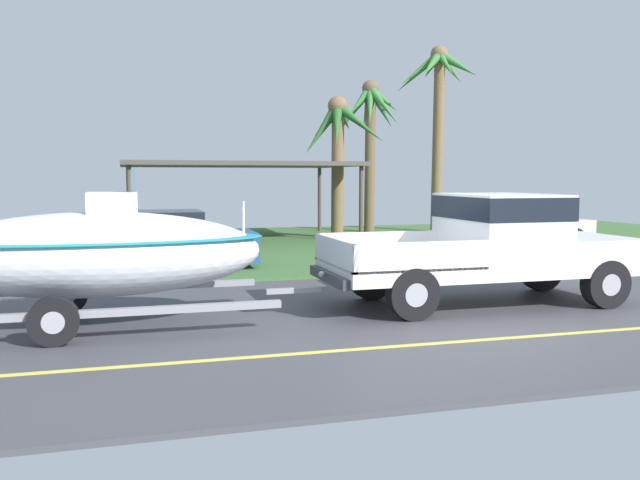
{
  "coord_description": "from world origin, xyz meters",
  "views": [
    {
      "loc": [
        -4.14,
        -9.66,
        2.15
      ],
      "look_at": [
        -0.76,
        2.03,
        1.02
      ],
      "focal_mm": 37.91,
      "sensor_mm": 36.0,
      "label": 1
    }
  ],
  "objects_px": {
    "parked_sedan_far": "(512,226)",
    "palm_tree_near_right": "(438,95)",
    "palm_tree_mid": "(370,120)",
    "pickup_truck_towing": "(498,243)",
    "carport_awning": "(238,166)",
    "palm_tree_near_left": "(339,137)",
    "boat_on_trailer": "(95,253)",
    "parked_sedan_near": "(153,242)"
  },
  "relations": [
    {
      "from": "pickup_truck_towing",
      "to": "parked_sedan_near",
      "type": "xyz_separation_m",
      "value": [
        -5.52,
        5.8,
        -0.37
      ]
    },
    {
      "from": "parked_sedan_near",
      "to": "carport_awning",
      "type": "bearing_deg",
      "value": 65.96
    },
    {
      "from": "palm_tree_mid",
      "to": "boat_on_trailer",
      "type": "bearing_deg",
      "value": -123.7
    },
    {
      "from": "parked_sedan_far",
      "to": "carport_awning",
      "type": "xyz_separation_m",
      "value": [
        -7.52,
        5.07,
        1.87
      ]
    },
    {
      "from": "boat_on_trailer",
      "to": "palm_tree_near_left",
      "type": "height_order",
      "value": "palm_tree_near_left"
    },
    {
      "from": "pickup_truck_towing",
      "to": "parked_sedan_near",
      "type": "bearing_deg",
      "value": 133.58
    },
    {
      "from": "palm_tree_near_left",
      "to": "palm_tree_near_right",
      "type": "xyz_separation_m",
      "value": [
        4.45,
        1.56,
        1.73
      ]
    },
    {
      "from": "palm_tree_near_right",
      "to": "parked_sedan_near",
      "type": "bearing_deg",
      "value": -144.38
    },
    {
      "from": "pickup_truck_towing",
      "to": "parked_sedan_near",
      "type": "height_order",
      "value": "pickup_truck_towing"
    },
    {
      "from": "boat_on_trailer",
      "to": "parked_sedan_far",
      "type": "distance_m",
      "value": 14.02
    },
    {
      "from": "palm_tree_near_right",
      "to": "carport_awning",
      "type": "bearing_deg",
      "value": -173.82
    },
    {
      "from": "pickup_truck_towing",
      "to": "palm_tree_mid",
      "type": "distance_m",
      "value": 14.94
    },
    {
      "from": "parked_sedan_far",
      "to": "carport_awning",
      "type": "relative_size",
      "value": 0.57
    },
    {
      "from": "parked_sedan_far",
      "to": "palm_tree_near_right",
      "type": "bearing_deg",
      "value": 86.78
    },
    {
      "from": "carport_awning",
      "to": "palm_tree_near_right",
      "type": "xyz_separation_m",
      "value": [
        7.85,
        0.85,
        2.73
      ]
    },
    {
      "from": "pickup_truck_towing",
      "to": "parked_sedan_near",
      "type": "distance_m",
      "value": 8.01
    },
    {
      "from": "boat_on_trailer",
      "to": "parked_sedan_near",
      "type": "bearing_deg",
      "value": 79.81
    },
    {
      "from": "pickup_truck_towing",
      "to": "palm_tree_near_right",
      "type": "xyz_separation_m",
      "value": [
        5.46,
        13.66,
        4.24
      ]
    },
    {
      "from": "parked_sedan_near",
      "to": "carport_awning",
      "type": "xyz_separation_m",
      "value": [
        3.13,
        7.02,
        1.87
      ]
    },
    {
      "from": "boat_on_trailer",
      "to": "parked_sedan_far",
      "type": "xyz_separation_m",
      "value": [
        11.69,
        7.74,
        -0.39
      ]
    },
    {
      "from": "carport_awning",
      "to": "palm_tree_near_right",
      "type": "distance_m",
      "value": 8.35
    },
    {
      "from": "parked_sedan_near",
      "to": "parked_sedan_far",
      "type": "relative_size",
      "value": 1.03
    },
    {
      "from": "parked_sedan_near",
      "to": "palm_tree_near_right",
      "type": "height_order",
      "value": "palm_tree_near_right"
    },
    {
      "from": "parked_sedan_near",
      "to": "parked_sedan_far",
      "type": "height_order",
      "value": "same"
    },
    {
      "from": "pickup_truck_towing",
      "to": "carport_awning",
      "type": "relative_size",
      "value": 0.71
    },
    {
      "from": "pickup_truck_towing",
      "to": "carport_awning",
      "type": "height_order",
      "value": "carport_awning"
    },
    {
      "from": "palm_tree_near_right",
      "to": "parked_sedan_far",
      "type": "bearing_deg",
      "value": -93.22
    },
    {
      "from": "palm_tree_mid",
      "to": "parked_sedan_far",
      "type": "bearing_deg",
      "value": -71.58
    },
    {
      "from": "palm_tree_near_right",
      "to": "palm_tree_mid",
      "type": "xyz_separation_m",
      "value": [
        -2.51,
        0.61,
        -0.93
      ]
    },
    {
      "from": "palm_tree_near_left",
      "to": "boat_on_trailer",
      "type": "bearing_deg",
      "value": -122.03
    },
    {
      "from": "carport_awning",
      "to": "palm_tree_near_right",
      "type": "relative_size",
      "value": 1.08
    },
    {
      "from": "pickup_truck_towing",
      "to": "parked_sedan_far",
      "type": "height_order",
      "value": "pickup_truck_towing"
    },
    {
      "from": "pickup_truck_towing",
      "to": "carport_awning",
      "type": "bearing_deg",
      "value": 100.55
    },
    {
      "from": "parked_sedan_far",
      "to": "palm_tree_near_right",
      "type": "relative_size",
      "value": 0.62
    },
    {
      "from": "parked_sedan_far",
      "to": "palm_tree_near_left",
      "type": "distance_m",
      "value": 6.65
    },
    {
      "from": "palm_tree_near_left",
      "to": "parked_sedan_near",
      "type": "bearing_deg",
      "value": -135.99
    },
    {
      "from": "palm_tree_near_right",
      "to": "boat_on_trailer",
      "type": "bearing_deg",
      "value": -131.34
    },
    {
      "from": "pickup_truck_towing",
      "to": "palm_tree_mid",
      "type": "bearing_deg",
      "value": 78.3
    },
    {
      "from": "pickup_truck_towing",
      "to": "carport_awning",
      "type": "distance_m",
      "value": 13.12
    },
    {
      "from": "pickup_truck_towing",
      "to": "palm_tree_near_right",
      "type": "relative_size",
      "value": 0.77
    },
    {
      "from": "boat_on_trailer",
      "to": "palm_tree_mid",
      "type": "distance_m",
      "value": 17.46
    },
    {
      "from": "parked_sedan_far",
      "to": "boat_on_trailer",
      "type": "bearing_deg",
      "value": -146.48
    }
  ]
}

